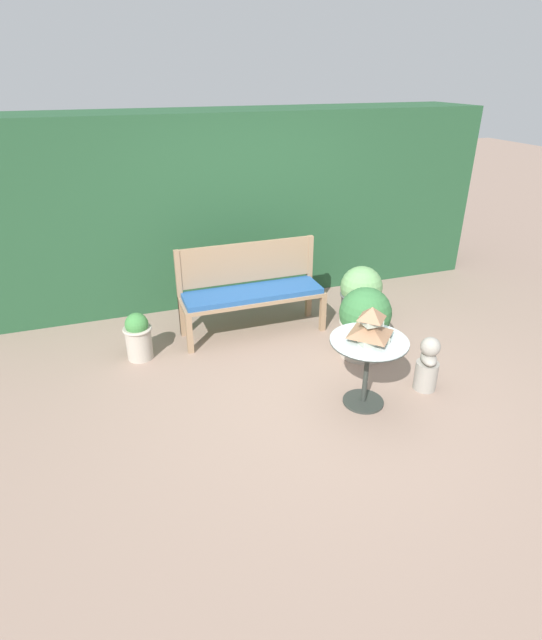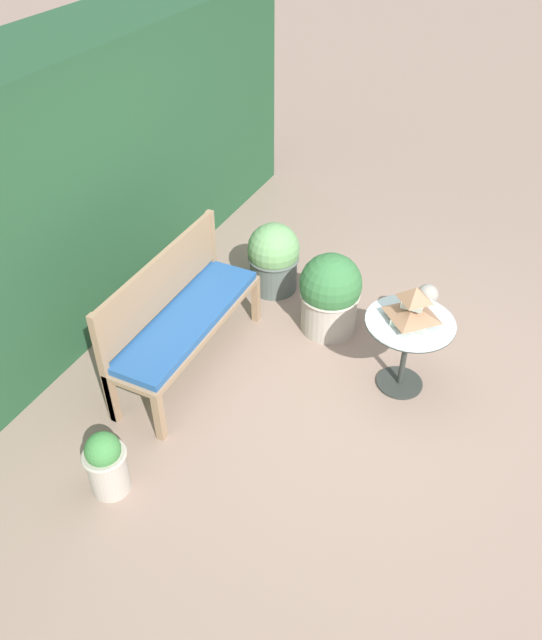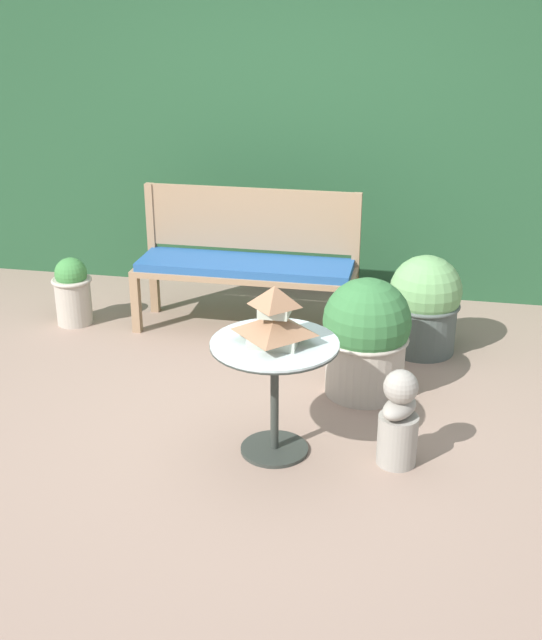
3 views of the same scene
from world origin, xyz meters
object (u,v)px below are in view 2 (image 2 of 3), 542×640
pagoda_birdhouse (413,307)px  potted_plant_hedge_corner (106,463)px  potted_plant_table_far (274,258)px  patio_table (408,336)px  garden_bench (188,323)px  garden_bust (424,313)px  potted_plant_patio_mid (330,294)px

pagoda_birdhouse → potted_plant_hedge_corner: 2.37m
pagoda_birdhouse → potted_plant_table_far: bearing=63.1°
patio_table → potted_plant_table_far: bearing=63.1°
garden_bench → garden_bust: garden_bust is taller
potted_plant_hedge_corner → potted_plant_table_far: (2.54, 0.01, 0.08)m
garden_bench → potted_plant_table_far: bearing=-6.0°
garden_bench → potted_plant_patio_mid: (0.93, -0.82, -0.08)m
pagoda_birdhouse → potted_plant_patio_mid: (0.41, 0.78, -0.40)m
garden_bust → garden_bench: bearing=61.7°
garden_bust → potted_plant_patio_mid: potted_plant_patio_mid is taller
garden_bench → potted_plant_hedge_corner: size_ratio=3.13×
garden_bench → potted_plant_table_far: potted_plant_table_far is taller
garden_bench → garden_bust: bearing=-53.6°
pagoda_birdhouse → garden_bench: bearing=108.1°
pagoda_birdhouse → patio_table: bearing=-90.0°
garden_bench → potted_plant_hedge_corner: garden_bench is taller
patio_table → garden_bust: 0.70m
garden_bench → potted_plant_patio_mid: size_ratio=2.15×
potted_plant_table_far → patio_table: bearing=-116.9°
garden_bust → potted_plant_table_far: bearing=21.5°
garden_bench → pagoda_birdhouse: (0.52, -1.60, 0.32)m
patio_table → pagoda_birdhouse: 0.27m
potted_plant_patio_mid → potted_plant_table_far: 0.77m
potted_plant_hedge_corner → potted_plant_patio_mid: potted_plant_patio_mid is taller
garden_bust → potted_plant_table_far: size_ratio=0.79×
potted_plant_patio_mid → potted_plant_table_far: potted_plant_patio_mid is taller
patio_table → potted_plant_patio_mid: size_ratio=0.91×
pagoda_birdhouse → garden_bust: bearing=0.9°
potted_plant_hedge_corner → potted_plant_patio_mid: 2.31m
garden_bench → patio_table: bearing=-71.9°
potted_plant_patio_mid → garden_bust: bearing=-72.7°
patio_table → pagoda_birdhouse: pagoda_birdhouse is taller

